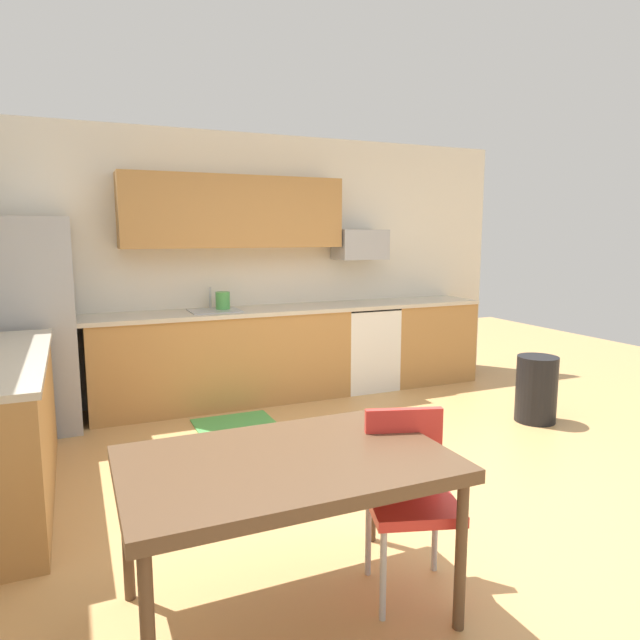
# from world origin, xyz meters

# --- Properties ---
(ground_plane) EXTENTS (12.00, 12.00, 0.00)m
(ground_plane) POSITION_xyz_m (0.00, 0.00, 0.00)
(ground_plane) COLOR tan
(wall_back) EXTENTS (5.80, 0.10, 2.70)m
(wall_back) POSITION_xyz_m (0.00, 2.65, 1.35)
(wall_back) COLOR silver
(wall_back) RESTS_ON ground
(cabinet_run_back) EXTENTS (2.54, 0.60, 0.90)m
(cabinet_run_back) POSITION_xyz_m (-0.48, 2.30, 0.45)
(cabinet_run_back) COLOR #AD7A42
(cabinet_run_back) RESTS_ON ground
(cabinet_run_back_right) EXTENTS (1.01, 0.60, 0.90)m
(cabinet_run_back_right) POSITION_xyz_m (1.89, 2.30, 0.45)
(cabinet_run_back_right) COLOR #AD7A42
(cabinet_run_back_right) RESTS_ON ground
(countertop_back) EXTENTS (4.80, 0.64, 0.04)m
(countertop_back) POSITION_xyz_m (0.00, 2.30, 0.92)
(countertop_back) COLOR beige
(countertop_back) RESTS_ON cabinet_run_back
(upper_cabinets_back) EXTENTS (2.20, 0.34, 0.70)m
(upper_cabinets_back) POSITION_xyz_m (-0.30, 2.43, 1.90)
(upper_cabinets_back) COLOR #AD7A42
(refrigerator) EXTENTS (0.76, 0.70, 1.82)m
(refrigerator) POSITION_xyz_m (-2.18, 2.22, 0.91)
(refrigerator) COLOR #9EA0A5
(refrigerator) RESTS_ON ground
(oven_range) EXTENTS (0.60, 0.60, 0.91)m
(oven_range) POSITION_xyz_m (1.09, 2.30, 0.46)
(oven_range) COLOR white
(oven_range) RESTS_ON ground
(microwave) EXTENTS (0.54, 0.36, 0.32)m
(microwave) POSITION_xyz_m (1.09, 2.40, 1.57)
(microwave) COLOR #9EA0A5
(sink_basin) EXTENTS (0.48, 0.40, 0.14)m
(sink_basin) POSITION_xyz_m (-0.55, 2.30, 0.88)
(sink_basin) COLOR #A5A8AD
(sink_basin) RESTS_ON countertop_back
(sink_faucet) EXTENTS (0.02, 0.02, 0.24)m
(sink_faucet) POSITION_xyz_m (-0.55, 2.48, 1.04)
(sink_faucet) COLOR #B2B5BA
(sink_faucet) RESTS_ON countertop_back
(dining_table) EXTENTS (1.40, 0.90, 0.74)m
(dining_table) POSITION_xyz_m (-1.01, -0.95, 0.67)
(dining_table) COLOR brown
(dining_table) RESTS_ON ground
(chair_near_table) EXTENTS (0.50, 0.50, 0.85)m
(chair_near_table) POSITION_xyz_m (-0.41, -0.98, 0.50)
(chair_near_table) COLOR red
(chair_near_table) RESTS_ON ground
(trash_bin) EXTENTS (0.36, 0.36, 0.60)m
(trash_bin) POSITION_xyz_m (1.97, 0.63, 0.30)
(trash_bin) COLOR black
(trash_bin) RESTS_ON ground
(floor_mat) EXTENTS (0.70, 0.50, 0.01)m
(floor_mat) POSITION_xyz_m (-0.55, 1.65, 0.01)
(floor_mat) COLOR #4CA54C
(floor_mat) RESTS_ON ground
(kettle) EXTENTS (0.14, 0.14, 0.20)m
(kettle) POSITION_xyz_m (-0.46, 2.35, 1.02)
(kettle) COLOR #4CA54C
(kettle) RESTS_ON countertop_back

